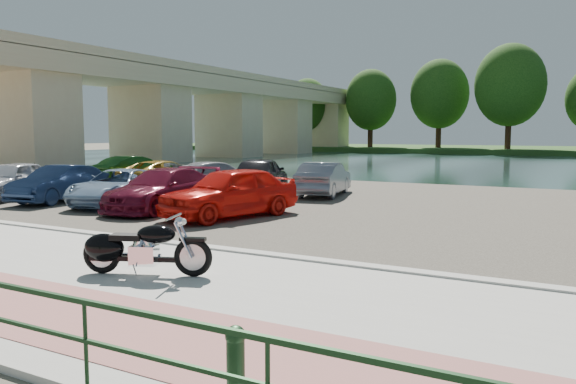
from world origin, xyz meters
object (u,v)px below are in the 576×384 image
Objects in this scene: motorcycle at (135,248)px; car_0 at (11,180)px; car_2 at (120,187)px; car_1 at (59,184)px.

car_0 reaches higher than motorcycle.
car_0 is at bearing 170.61° from car_2.
car_0 is (-12.73, 6.65, 0.19)m from motorcycle.
car_1 is 2.66m from car_2.
car_1 is at bearing 172.42° from car_2.
car_1 is 0.89× the size of car_2.
car_1 is at bearing -14.19° from car_0.
car_2 is (2.63, 0.35, -0.04)m from car_1.
motorcycle is 12.28m from car_1.
car_2 reaches higher than motorcycle.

